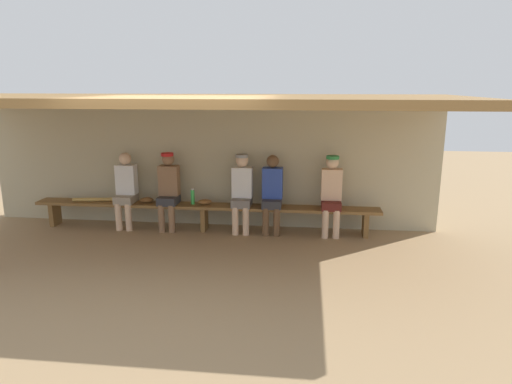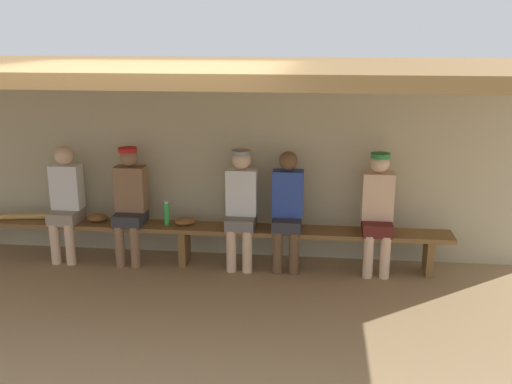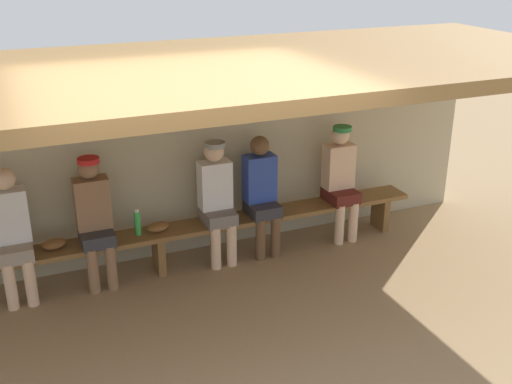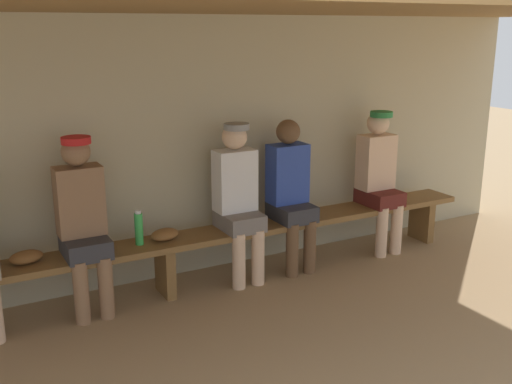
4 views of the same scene
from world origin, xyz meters
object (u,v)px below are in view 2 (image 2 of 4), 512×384
Objects in this scene: player_rightmost at (66,199)px; player_shirtless_tan at (130,199)px; water_bottle_green at (167,213)px; baseball_glove_dark_brown at (185,221)px; player_middle at (378,207)px; player_near_post at (241,203)px; baseball_glove_tan at (97,218)px; bench at (184,231)px; player_in_red at (287,206)px; baseball_bat at (21,217)px.

player_shirtless_tan is (0.77, 0.00, 0.02)m from player_rightmost.
player_shirtless_tan reaches higher than water_bottle_green.
baseball_glove_dark_brown is (0.21, 0.00, -0.09)m from water_bottle_green.
player_middle is 3.55m from player_rightmost.
baseball_glove_tan is (-1.70, 0.02, -0.24)m from player_near_post.
player_rightmost is 0.77m from player_shirtless_tan.
player_middle is 1.00× the size of player_shirtless_tan.
player_middle is (2.17, 0.00, 0.36)m from bench.
player_rightmost is at bearing -179.96° from player_shirtless_tan.
player_in_red is 4.84× the size of water_bottle_green.
player_shirtless_tan is 1.36m from baseball_bat.
player_shirtless_tan is (-0.62, 0.00, 0.36)m from bench.
baseball_glove_dark_brown reaches higher than bench.
baseball_bat is at bearing -179.66° from water_bottle_green.
baseball_glove_dark_brown is (0.01, 0.01, 0.12)m from bench.
player_rightmost is (-3.55, -0.00, -0.02)m from player_middle.
player_middle is at bearing 0.00° from player_shirtless_tan.
player_in_red is at bearing -0.30° from water_bottle_green.
player_rightmost is at bearing -8.84° from baseball_bat.
player_rightmost is at bearing -179.99° from player_near_post.
player_rightmost is 0.42m from baseball_glove_tan.
player_in_red is at bearing 0.15° from bench.
player_shirtless_tan is 5.60× the size of baseball_glove_tan.
player_shirtless_tan is at bearing -179.08° from water_bottle_green.
baseball_bat is at bearing -179.92° from player_near_post.
player_rightmost reaches higher than water_bottle_green.
bench is 0.12m from baseball_glove_dark_brown.
water_bottle_green is (0.42, 0.01, -0.15)m from player_shirtless_tan.
player_rightmost is 2.05m from player_near_post.
player_in_red is 5.56× the size of baseball_glove_dark_brown.
player_near_post is at bearing 167.99° from baseball_glove_tan.
player_in_red reaches higher than baseball_glove_tan.
player_in_red reaches higher than bench.
baseball_bat is (-1.75, -0.01, -0.10)m from water_bottle_green.
player_shirtless_tan reaches higher than bench.
baseball_glove_tan is at bearing 176.70° from player_shirtless_tan.
bench is at bearing -179.85° from player_in_red.
water_bottle_green reaches higher than bench.
water_bottle_green is at bearing 0.35° from player_rightmost.
baseball_glove_dark_brown is at bearing 0.46° from player_rightmost.
baseball_glove_tan is 1.00× the size of baseball_glove_dark_brown.
player_in_red is at bearing -0.05° from player_near_post.
baseball_bat is at bearing -180.00° from bench.
player_middle reaches higher than bench.
player_in_red is 5.56× the size of baseball_glove_tan.
water_bottle_green is at bearing 167.62° from baseball_glove_tan.
water_bottle_green is 0.34× the size of baseball_bat.
player_rightmost is 0.99× the size of player_shirtless_tan.
bench is 2.20m from player_middle.
player_in_red reaches higher than water_bottle_green.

